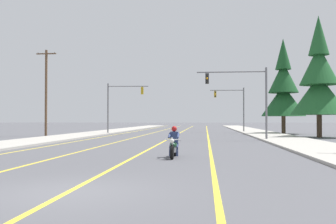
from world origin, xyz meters
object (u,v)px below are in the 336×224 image
object	(u,v)px
conifer_tree_right_verge_near	(319,81)
conifer_tree_right_verge_far	(283,90)
traffic_signal_near_left	(120,100)
utility_pole_left_near	(46,91)
motorcycle_with_rider	(174,145)
traffic_signal_near_right	(245,91)
traffic_signal_mid_right	(234,103)

from	to	relation	value
conifer_tree_right_verge_near	conifer_tree_right_verge_far	world-z (taller)	conifer_tree_right_verge_near
traffic_signal_near_left	utility_pole_left_near	distance (m)	9.20
motorcycle_with_rider	traffic_signal_near_left	bearing A→B (deg)	107.89
traffic_signal_near_right	conifer_tree_right_verge_near	distance (m)	9.77
traffic_signal_near_right	utility_pole_left_near	world-z (taller)	utility_pole_left_near
traffic_signal_near_right	traffic_signal_near_left	world-z (taller)	same
traffic_signal_near_right	conifer_tree_right_verge_near	size ratio (longest dim) A/B	0.51
motorcycle_with_rider	utility_pole_left_near	world-z (taller)	utility_pole_left_near
motorcycle_with_rider	traffic_signal_near_right	world-z (taller)	traffic_signal_near_right
conifer_tree_right_verge_far	utility_pole_left_near	bearing A→B (deg)	-162.66
motorcycle_with_rider	conifer_tree_right_verge_far	size ratio (longest dim) A/B	0.19
traffic_signal_near_right	traffic_signal_mid_right	xyz separation A→B (m)	(0.57, 20.44, -0.07)
utility_pole_left_near	traffic_signal_near_left	bearing A→B (deg)	43.74
motorcycle_with_rider	utility_pole_left_near	bearing A→B (deg)	125.94
utility_pole_left_near	conifer_tree_right_verge_far	bearing A→B (deg)	17.34
traffic_signal_near_left	traffic_signal_mid_right	distance (m)	16.33
traffic_signal_near_left	conifer_tree_right_verge_far	size ratio (longest dim) A/B	0.53
traffic_signal_near_right	conifer_tree_right_verge_far	distance (m)	16.06
conifer_tree_right_verge_near	conifer_tree_right_verge_far	bearing A→B (deg)	100.16
traffic_signal_near_right	traffic_signal_near_left	distance (m)	18.89
traffic_signal_mid_right	conifer_tree_right_verge_far	size ratio (longest dim) A/B	0.53
traffic_signal_mid_right	conifer_tree_right_verge_far	world-z (taller)	conifer_tree_right_verge_far
motorcycle_with_rider	conifer_tree_right_verge_far	distance (m)	32.20
utility_pole_left_near	traffic_signal_mid_right	bearing A→B (deg)	33.54
utility_pole_left_near	conifer_tree_right_verge_near	xyz separation A→B (m)	(28.26, -0.70, 0.68)
conifer_tree_right_verge_near	conifer_tree_right_verge_far	distance (m)	9.16
utility_pole_left_near	conifer_tree_right_verge_near	bearing A→B (deg)	-1.42
motorcycle_with_rider	traffic_signal_near_left	world-z (taller)	traffic_signal_near_left
conifer_tree_right_verge_far	traffic_signal_near_right	bearing A→B (deg)	-112.55
utility_pole_left_near	conifer_tree_right_verge_near	world-z (taller)	conifer_tree_right_verge_near
traffic_signal_near_left	conifer_tree_right_verge_far	xyz separation A→B (m)	(20.02, 1.98, 1.28)
traffic_signal_mid_right	motorcycle_with_rider	bearing A→B (deg)	-98.70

